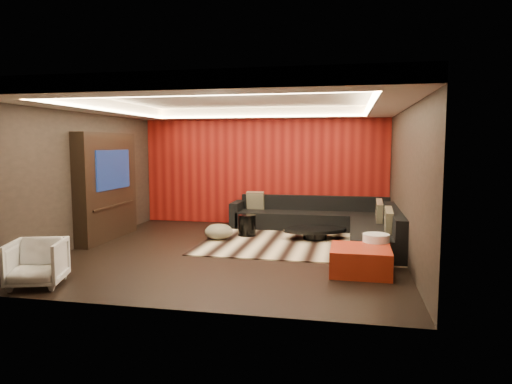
% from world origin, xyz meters
% --- Properties ---
extents(floor, '(6.00, 6.00, 0.02)m').
position_xyz_m(floor, '(0.00, 0.00, -0.01)').
color(floor, black).
rests_on(floor, ground).
extents(ceiling, '(6.00, 6.00, 0.02)m').
position_xyz_m(ceiling, '(0.00, 0.00, 2.81)').
color(ceiling, silver).
rests_on(ceiling, ground).
extents(wall_back, '(6.00, 0.02, 2.80)m').
position_xyz_m(wall_back, '(0.00, 3.01, 1.40)').
color(wall_back, black).
rests_on(wall_back, ground).
extents(wall_left, '(0.02, 6.00, 2.80)m').
position_xyz_m(wall_left, '(-3.01, 0.00, 1.40)').
color(wall_left, black).
rests_on(wall_left, ground).
extents(wall_right, '(0.02, 6.00, 2.80)m').
position_xyz_m(wall_right, '(3.01, 0.00, 1.40)').
color(wall_right, black).
rests_on(wall_right, ground).
extents(red_feature_wall, '(5.98, 0.05, 2.78)m').
position_xyz_m(red_feature_wall, '(0.00, 2.97, 1.40)').
color(red_feature_wall, '#6B0C0A').
rests_on(red_feature_wall, ground).
extents(soffit_back, '(6.00, 0.60, 0.22)m').
position_xyz_m(soffit_back, '(0.00, 2.70, 2.69)').
color(soffit_back, silver).
rests_on(soffit_back, ground).
extents(soffit_front, '(6.00, 0.60, 0.22)m').
position_xyz_m(soffit_front, '(0.00, -2.70, 2.69)').
color(soffit_front, silver).
rests_on(soffit_front, ground).
extents(soffit_left, '(0.60, 4.80, 0.22)m').
position_xyz_m(soffit_left, '(-2.70, 0.00, 2.69)').
color(soffit_left, silver).
rests_on(soffit_left, ground).
extents(soffit_right, '(0.60, 4.80, 0.22)m').
position_xyz_m(soffit_right, '(2.70, 0.00, 2.69)').
color(soffit_right, silver).
rests_on(soffit_right, ground).
extents(cove_back, '(4.80, 0.08, 0.04)m').
position_xyz_m(cove_back, '(0.00, 2.36, 2.60)').
color(cove_back, '#FFD899').
rests_on(cove_back, ground).
extents(cove_front, '(4.80, 0.08, 0.04)m').
position_xyz_m(cove_front, '(0.00, -2.36, 2.60)').
color(cove_front, '#FFD899').
rests_on(cove_front, ground).
extents(cove_left, '(0.08, 4.80, 0.04)m').
position_xyz_m(cove_left, '(-2.36, 0.00, 2.60)').
color(cove_left, '#FFD899').
rests_on(cove_left, ground).
extents(cove_right, '(0.08, 4.80, 0.04)m').
position_xyz_m(cove_right, '(2.36, 0.00, 2.60)').
color(cove_right, '#FFD899').
rests_on(cove_right, ground).
extents(tv_surround, '(0.30, 2.00, 2.20)m').
position_xyz_m(tv_surround, '(-2.85, 0.60, 1.10)').
color(tv_surround, black).
rests_on(tv_surround, ground).
extents(tv_screen, '(0.04, 1.30, 0.80)m').
position_xyz_m(tv_screen, '(-2.69, 0.60, 1.45)').
color(tv_screen, black).
rests_on(tv_screen, ground).
extents(tv_shelf, '(0.04, 1.60, 0.04)m').
position_xyz_m(tv_shelf, '(-2.69, 0.60, 0.70)').
color(tv_shelf, black).
rests_on(tv_shelf, ground).
extents(rug, '(4.04, 3.05, 0.02)m').
position_xyz_m(rug, '(1.20, 1.01, 0.01)').
color(rug, beige).
rests_on(rug, floor).
extents(coffee_table, '(1.68, 1.68, 0.22)m').
position_xyz_m(coffee_table, '(1.39, 1.37, 0.13)').
color(coffee_table, black).
rests_on(coffee_table, rug).
extents(drum_stool, '(0.49, 0.49, 0.45)m').
position_xyz_m(drum_stool, '(-0.06, 1.42, 0.24)').
color(drum_stool, black).
rests_on(drum_stool, rug).
extents(striped_pouf, '(0.72, 0.72, 0.32)m').
position_xyz_m(striped_pouf, '(-0.55, 0.93, 0.18)').
color(striped_pouf, beige).
rests_on(striped_pouf, rug).
extents(white_side_table, '(0.54, 0.54, 0.53)m').
position_xyz_m(white_side_table, '(2.50, -0.50, 0.26)').
color(white_side_table, white).
rests_on(white_side_table, floor).
extents(orange_ottoman, '(0.91, 0.91, 0.40)m').
position_xyz_m(orange_ottoman, '(2.25, -0.96, 0.20)').
color(orange_ottoman, '#B02616').
rests_on(orange_ottoman, floor).
extents(armchair, '(0.88, 0.89, 0.65)m').
position_xyz_m(armchair, '(-2.18, -2.50, 0.33)').
color(armchair, white).
rests_on(armchair, floor).
extents(sectional_sofa, '(3.65, 3.50, 0.75)m').
position_xyz_m(sectional_sofa, '(1.73, 1.86, 0.26)').
color(sectional_sofa, black).
rests_on(sectional_sofa, floor).
extents(throw_pillows, '(3.17, 2.79, 0.50)m').
position_xyz_m(throw_pillows, '(1.76, 1.48, 0.62)').
color(throw_pillows, '#C7BD92').
rests_on(throw_pillows, sectional_sofa).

